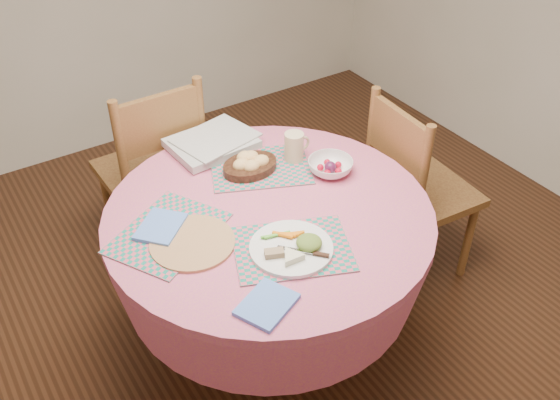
{
  "coord_description": "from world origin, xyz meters",
  "views": [
    {
      "loc": [
        -0.95,
        -1.55,
        2.19
      ],
      "look_at": [
        0.05,
        0.0,
        0.78
      ],
      "focal_mm": 40.0,
      "sensor_mm": 36.0,
      "label": 1
    }
  ],
  "objects": [
    {
      "name": "ground",
      "position": [
        0.0,
        0.0,
        0.0
      ],
      "size": [
        4.0,
        4.0,
        0.0
      ],
      "primitive_type": "plane",
      "color": "#331C0F",
      "rests_on": "ground"
    },
    {
      "name": "dining_table",
      "position": [
        0.0,
        0.0,
        0.56
      ],
      "size": [
        1.24,
        1.24,
        0.75
      ],
      "color": "#D26270",
      "rests_on": "ground"
    },
    {
      "name": "chair_right",
      "position": [
        0.82,
        0.06,
        0.5
      ],
      "size": [
        0.45,
        0.47,
        0.96
      ],
      "rotation": [
        0.0,
        0.0,
        1.5
      ],
      "color": "brown",
      "rests_on": "ground"
    },
    {
      "name": "chair_back",
      "position": [
        -0.13,
        0.81,
        0.52
      ],
      "size": [
        0.47,
        0.45,
        1.0
      ],
      "rotation": [
        0.0,
        0.0,
        3.16
      ],
      "color": "brown",
      "rests_on": "ground"
    },
    {
      "name": "placemat_front",
      "position": [
        -0.05,
        -0.23,
        0.75
      ],
      "size": [
        0.48,
        0.43,
        0.01
      ],
      "primitive_type": "cube",
      "rotation": [
        0.0,
        0.0,
        -0.4
      ],
      "color": "#167C6B",
      "rests_on": "dining_table"
    },
    {
      "name": "placemat_left",
      "position": [
        -0.37,
        0.08,
        0.75
      ],
      "size": [
        0.5,
        0.46,
        0.01
      ],
      "primitive_type": "cube",
      "rotation": [
        0.0,
        0.0,
        0.51
      ],
      "color": "#167C6B",
      "rests_on": "dining_table"
    },
    {
      "name": "placemat_back",
      "position": [
        0.12,
        0.26,
        0.75
      ],
      "size": [
        0.49,
        0.44,
        0.01
      ],
      "primitive_type": "cube",
      "rotation": [
        0.0,
        0.0,
        -0.41
      ],
      "color": "#167C6B",
      "rests_on": "dining_table"
    },
    {
      "name": "wicker_trivet",
      "position": [
        -0.32,
        -0.01,
        0.76
      ],
      "size": [
        0.3,
        0.3,
        0.01
      ],
      "primitive_type": "cylinder",
      "color": "#946440",
      "rests_on": "dining_table"
    },
    {
      "name": "napkin_near",
      "position": [
        -0.26,
        -0.4,
        0.76
      ],
      "size": [
        0.22,
        0.2,
        0.01
      ],
      "primitive_type": "cube",
      "rotation": [
        0.0,
        0.0,
        0.43
      ],
      "color": "#5783E0",
      "rests_on": "dining_table"
    },
    {
      "name": "napkin_far",
      "position": [
        -0.38,
        0.12,
        0.76
      ],
      "size": [
        0.23,
        0.22,
        0.01
      ],
      "primitive_type": "cube",
      "rotation": [
        0.0,
        0.0,
        0.72
      ],
      "color": "#5783E0",
      "rests_on": "placemat_left"
    },
    {
      "name": "dinner_plate",
      "position": [
        -0.05,
        -0.24,
        0.77
      ],
      "size": [
        0.29,
        0.29,
        0.05
      ],
      "rotation": [
        0.0,
        0.0,
        -0.4
      ],
      "color": "white",
      "rests_on": "placemat_front"
    },
    {
      "name": "bread_bowl",
      "position": [
        0.07,
        0.26,
        0.79
      ],
      "size": [
        0.23,
        0.23,
        0.08
      ],
      "color": "black",
      "rests_on": "placemat_back"
    },
    {
      "name": "latte_mug",
      "position": [
        0.27,
        0.23,
        0.82
      ],
      "size": [
        0.12,
        0.08,
        0.12
      ],
      "color": "beige",
      "rests_on": "placemat_back"
    },
    {
      "name": "fruit_bowl",
      "position": [
        0.34,
        0.08,
        0.78
      ],
      "size": [
        0.23,
        0.23,
        0.06
      ],
      "rotation": [
        0.0,
        0.0,
        -0.29
      ],
      "color": "white",
      "rests_on": "dining_table"
    },
    {
      "name": "newspaper_stack",
      "position": [
        0.03,
        0.5,
        0.78
      ],
      "size": [
        0.38,
        0.31,
        0.04
      ],
      "rotation": [
        0.0,
        0.0,
        0.06
      ],
      "color": "silver",
      "rests_on": "dining_table"
    }
  ]
}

